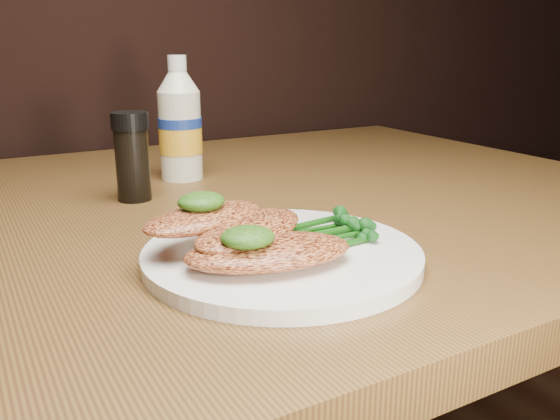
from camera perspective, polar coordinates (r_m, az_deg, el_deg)
plate at (r=0.51m, az=0.20°, el=-4.42°), size 0.24×0.24×0.01m
chicken_front at (r=0.46m, az=-1.11°, el=-4.09°), size 0.15×0.10×0.02m
chicken_mid at (r=0.49m, az=-2.98°, el=-1.93°), size 0.14×0.12×0.02m
chicken_back at (r=0.50m, az=-7.40°, el=-0.76°), size 0.13×0.09×0.02m
pesto_front at (r=0.45m, az=-3.19°, el=-2.66°), size 0.05×0.05×0.02m
pesto_back at (r=0.50m, az=-7.70°, el=0.83°), size 0.05×0.04×0.02m
broccolini_bundle at (r=0.52m, az=3.83°, el=-2.11°), size 0.11×0.09×0.02m
mayo_bottle at (r=0.81m, az=-9.77°, el=8.80°), size 0.07×0.07×0.17m
pepper_grinder at (r=0.71m, az=-14.23°, el=5.06°), size 0.06×0.06×0.10m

